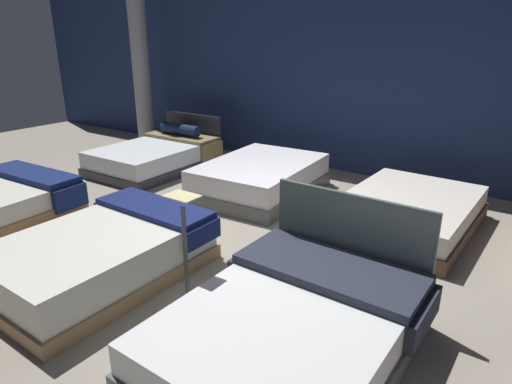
% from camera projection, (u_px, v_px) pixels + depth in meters
% --- Properties ---
extents(ground_plane, '(18.00, 18.00, 0.02)m').
position_uv_depth(ground_plane, '(277.00, 246.00, 5.20)').
color(ground_plane, gray).
extents(showroom_back_wall, '(18.00, 0.06, 3.50)m').
position_uv_depth(showroom_back_wall, '(385.00, 73.00, 7.10)').
color(showroom_back_wall, navy).
rests_on(showroom_back_wall, ground_plane).
extents(bed_1, '(1.50, 2.11, 0.55)m').
position_uv_depth(bed_1, '(102.00, 254.00, 4.46)').
color(bed_1, '#947450').
rests_on(bed_1, ground_plane).
extents(bed_2, '(1.69, 2.13, 1.03)m').
position_uv_depth(bed_2, '(294.00, 326.00, 3.37)').
color(bed_2, '#4A5754').
rests_on(bed_2, ground_plane).
extents(bed_4, '(1.54, 2.19, 0.87)m').
position_uv_depth(bed_4, '(157.00, 155.00, 8.06)').
color(bed_4, '#282732').
rests_on(bed_4, ground_plane).
extents(bed_5, '(1.60, 2.14, 0.51)m').
position_uv_depth(bed_5, '(260.00, 178.00, 6.78)').
color(bed_5, '#4C5052').
rests_on(bed_5, ground_plane).
extents(bed_6, '(1.59, 2.13, 0.42)m').
position_uv_depth(bed_6, '(408.00, 212.00, 5.61)').
color(bed_6, brown).
rests_on(bed_6, ground_plane).
extents(price_sign, '(0.28, 0.24, 1.08)m').
position_uv_depth(price_sign, '(186.00, 266.00, 3.88)').
color(price_sign, '#3F3F44').
rests_on(price_sign, ground_plane).
extents(support_pillar, '(0.36, 0.36, 3.50)m').
position_uv_depth(support_pillar, '(141.00, 64.00, 9.22)').
color(support_pillar, '#99999E').
rests_on(support_pillar, ground_plane).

